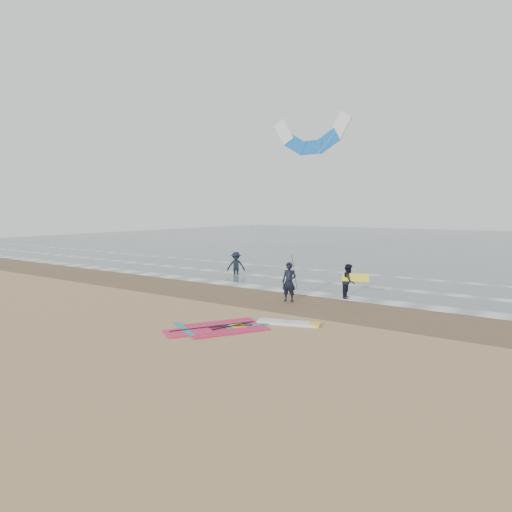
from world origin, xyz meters
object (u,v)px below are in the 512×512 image
Objects in this scene: surf_kite at (311,138)px; person_wading at (236,261)px; windsurf_rig at (242,326)px; person_walking at (349,281)px; person_standing at (289,282)px.

person_wading is at bearing -131.79° from surf_kite.
person_wading is (-8.48, 10.81, 0.91)m from windsurf_rig.
surf_kite is (-6.08, 7.25, 8.34)m from person_walking.
person_standing is at bearing 127.94° from person_walking.
person_walking is at bearing -50.02° from surf_kite.
surf_kite is (-5.00, 14.70, 9.18)m from windsurf_rig.
person_standing reaches higher than person_walking.
windsurf_rig is 13.77m from person_wading.
person_standing is 13.29m from surf_kite.
windsurf_rig is 2.89× the size of person_walking.
person_walking is at bearing 38.68° from person_standing.
surf_kite is at bearing 102.62° from person_standing.
person_wading reaches higher than person_walking.
person_wading reaches higher than windsurf_rig.
person_standing is at bearing -67.16° from surf_kite.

